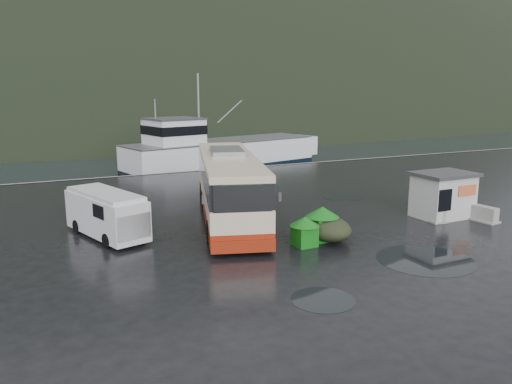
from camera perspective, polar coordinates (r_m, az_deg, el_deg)
name	(u,v)px	position (r m, az deg, el deg)	size (l,w,h in m)	color
ground	(288,233)	(24.96, 3.67, -4.73)	(160.00, 160.00, 0.00)	black
harbor_water	(75,117)	(131.69, -20.00, 8.05)	(300.00, 180.00, 0.02)	black
quay_edge	(176,172)	(43.16, -9.08, 2.22)	(160.00, 0.60, 1.50)	#999993
headland	(69,102)	(271.94, -20.59, 9.61)	(780.00, 540.00, 570.00)	black
coach_bus	(229,218)	(27.79, -3.07, -3.00)	(3.29, 13.32, 3.77)	beige
white_van	(108,237)	(25.42, -16.59, -4.90)	(1.88, 5.43, 2.26)	white
waste_bin_left	(304,246)	(23.11, 5.54, -6.13)	(0.99, 0.99, 1.38)	#147117
waste_bin_right	(322,239)	(24.12, 7.51, -5.40)	(1.16, 1.16, 1.62)	#147117
dome_tent	(325,239)	(24.15, 7.90, -5.39)	(2.11, 2.95, 1.16)	#292E1B
ticket_kiosk	(441,217)	(29.88, 20.40, -2.68)	(3.24, 2.45, 2.53)	silver
jersey_barrier_a	(431,220)	(29.01, 19.38, -3.03)	(0.88, 1.75, 0.88)	#999993
jersey_barrier_b	(482,221)	(29.83, 24.46, -3.03)	(0.83, 1.66, 0.83)	#999993
fishing_trawler	(223,158)	(51.68, -3.81, 3.92)	(24.47, 5.38, 9.79)	white
puddles	(382,242)	(24.27, 14.25, -5.55)	(12.50, 15.92, 0.01)	black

